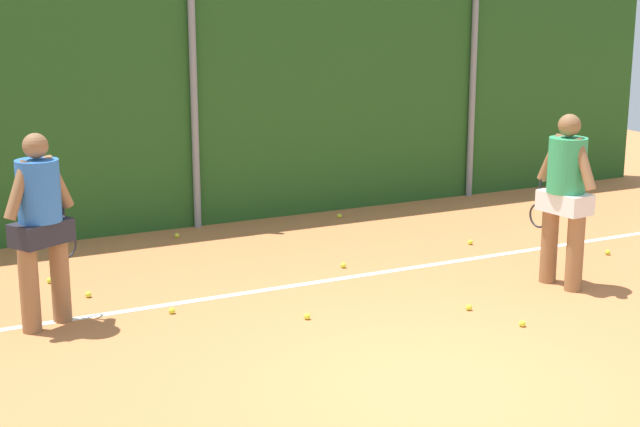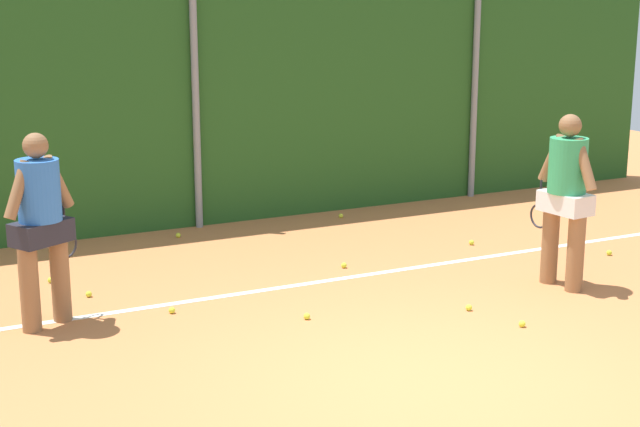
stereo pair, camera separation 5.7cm
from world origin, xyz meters
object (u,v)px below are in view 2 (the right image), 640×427
(tennis_ball_5, at_px, (609,253))
(tennis_ball_11, at_px, (341,216))
(player_midcourt, at_px, (41,220))
(tennis_ball_3, at_px, (172,310))
(tennis_ball_6, at_px, (522,324))
(tennis_ball_1, at_px, (178,235))
(player_foreground_near, at_px, (566,192))
(tennis_ball_8, at_px, (469,308))
(tennis_ball_9, at_px, (472,242))
(tennis_ball_10, at_px, (307,316))
(tennis_ball_4, at_px, (89,294))
(tennis_ball_7, at_px, (51,280))
(tennis_ball_2, at_px, (344,265))

(tennis_ball_5, height_order, tennis_ball_11, same)
(player_midcourt, bearing_deg, tennis_ball_11, 1.45)
(tennis_ball_3, distance_m, tennis_ball_6, 3.52)
(tennis_ball_1, relative_size, tennis_ball_5, 1.00)
(player_foreground_near, height_order, tennis_ball_8, player_foreground_near)
(tennis_ball_9, bearing_deg, tennis_ball_3, -168.91)
(tennis_ball_10, bearing_deg, tennis_ball_4, 137.12)
(tennis_ball_5, height_order, tennis_ball_7, same)
(tennis_ball_4, relative_size, tennis_ball_7, 1.00)
(tennis_ball_5, height_order, tennis_ball_9, same)
(player_foreground_near, xyz_separation_m, tennis_ball_2, (-1.84, 1.69, -1.05))
(tennis_ball_6, bearing_deg, tennis_ball_8, 106.50)
(player_foreground_near, xyz_separation_m, tennis_ball_10, (-3.00, 0.27, -1.05))
(tennis_ball_6, height_order, tennis_ball_10, same)
(tennis_ball_5, bearing_deg, tennis_ball_11, 123.07)
(tennis_ball_1, distance_m, tennis_ball_9, 3.87)
(tennis_ball_2, bearing_deg, tennis_ball_10, -129.30)
(tennis_ball_2, height_order, tennis_ball_3, same)
(tennis_ball_2, xyz_separation_m, tennis_ball_3, (-2.33, -0.65, 0.00))
(player_midcourt, bearing_deg, tennis_ball_1, 21.96)
(player_foreground_near, bearing_deg, tennis_ball_3, 69.33)
(player_midcourt, height_order, tennis_ball_8, player_midcourt)
(tennis_ball_9, relative_size, tennis_ball_11, 1.00)
(tennis_ball_5, distance_m, tennis_ball_6, 3.03)
(tennis_ball_3, height_order, tennis_ball_9, same)
(tennis_ball_2, distance_m, tennis_ball_4, 2.98)
(tennis_ball_11, bearing_deg, tennis_ball_4, -154.03)
(tennis_ball_9, relative_size, tennis_ball_10, 1.00)
(tennis_ball_2, relative_size, tennis_ball_5, 1.00)
(tennis_ball_11, bearing_deg, tennis_ball_10, -121.96)
(tennis_ball_8, distance_m, tennis_ball_11, 4.22)
(tennis_ball_6, xyz_separation_m, tennis_ball_7, (-3.88, 3.50, 0.00))
(tennis_ball_1, bearing_deg, tennis_ball_11, 0.50)
(tennis_ball_4, relative_size, tennis_ball_9, 1.00)
(tennis_ball_1, xyz_separation_m, tennis_ball_3, (-0.99, -2.87, 0.00))
(tennis_ball_10, bearing_deg, tennis_ball_8, -17.13)
(tennis_ball_2, bearing_deg, tennis_ball_5, -16.82)
(tennis_ball_4, height_order, tennis_ball_9, same)
(tennis_ball_6, relative_size, tennis_ball_7, 1.00)
(player_foreground_near, bearing_deg, tennis_ball_10, 78.26)
(tennis_ball_6, distance_m, tennis_ball_11, 4.82)
(player_foreground_near, height_order, tennis_ball_7, player_foreground_near)
(tennis_ball_4, bearing_deg, tennis_ball_8, -32.45)
(tennis_ball_7, bearing_deg, tennis_ball_2, -16.27)
(tennis_ball_7, xyz_separation_m, tennis_ball_8, (3.69, -2.87, 0.00))
(tennis_ball_7, height_order, tennis_ball_9, same)
(tennis_ball_4, relative_size, tennis_ball_11, 1.00)
(tennis_ball_1, bearing_deg, tennis_ball_3, -109.08)
(player_midcourt, xyz_separation_m, tennis_ball_4, (0.56, 0.70, -1.04))
(player_midcourt, xyz_separation_m, tennis_ball_5, (6.75, -0.52, -1.04))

